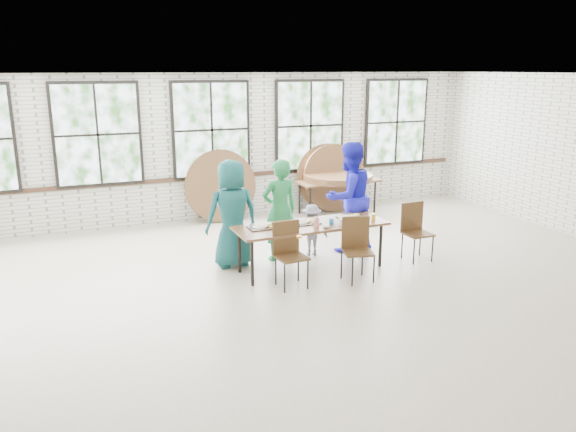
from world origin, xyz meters
name	(u,v)px	position (x,y,z in m)	size (l,w,h in m)	color
room	(211,132)	(0.00, 4.44, 1.83)	(12.00, 12.00, 12.00)	beige
dining_table	(311,227)	(0.59, 0.88, 0.69)	(2.41, 0.83, 0.74)	brown
chair_near_left	(289,248)	(0.02, 0.41, 0.56)	(0.45, 0.43, 0.95)	#4A3118
chair_near_right	(357,243)	(1.05, 0.25, 0.56)	(0.51, 0.50, 0.95)	#4A3118
chair_spare	(415,226)	(2.40, 0.70, 0.56)	(0.42, 0.41, 0.95)	#4A3118
adult_teal	(232,214)	(-0.49, 1.53, 0.86)	(0.84, 0.55, 1.72)	#1A5465
adult_green	(280,210)	(0.33, 1.53, 0.84)	(0.61, 0.40, 1.68)	#228244
toddler	(312,230)	(0.90, 1.53, 0.44)	(0.57, 0.33, 0.88)	#1A133C
adult_blue	(349,197)	(1.60, 1.53, 0.95)	(0.92, 0.72, 1.89)	#1C1CCA
storage_table	(338,182)	(2.62, 3.89, 0.69)	(1.81, 0.77, 0.74)	brown
tabletop_clutter	(319,223)	(0.70, 0.84, 0.77)	(2.02, 0.59, 0.11)	black
round_tops_stacked	(338,177)	(2.62, 3.89, 0.80)	(1.50, 1.50, 0.13)	brown
round_tops_leaning	(296,181)	(1.78, 4.19, 0.73)	(4.07, 0.43, 1.49)	brown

